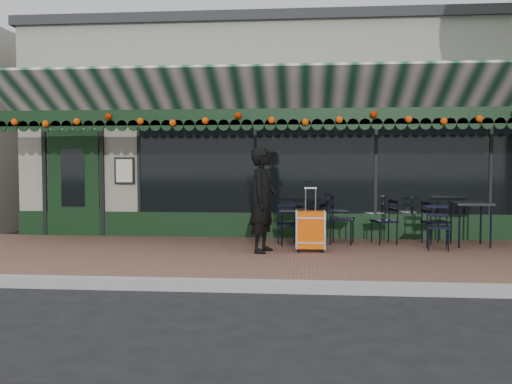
# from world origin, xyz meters

# --- Properties ---
(ground) EXTENTS (80.00, 80.00, 0.00)m
(ground) POSITION_xyz_m (0.00, 0.00, 0.00)
(ground) COLOR black
(ground) RESTS_ON ground
(sidewalk) EXTENTS (18.00, 4.00, 0.15)m
(sidewalk) POSITION_xyz_m (0.00, 2.00, 0.07)
(sidewalk) COLOR brown
(sidewalk) RESTS_ON ground
(curb) EXTENTS (18.00, 0.16, 0.15)m
(curb) POSITION_xyz_m (0.00, -0.08, 0.07)
(curb) COLOR #9E9E99
(curb) RESTS_ON ground
(restaurant_building) EXTENTS (12.00, 9.60, 4.50)m
(restaurant_building) POSITION_xyz_m (0.00, 7.84, 2.27)
(restaurant_building) COLOR gray
(restaurant_building) RESTS_ON ground
(woman) EXTENTS (0.57, 0.73, 1.76)m
(woman) POSITION_xyz_m (-0.70, 2.14, 1.03)
(woman) COLOR black
(woman) RESTS_ON sidewalk
(suitcase) EXTENTS (0.48, 0.27, 1.08)m
(suitcase) POSITION_xyz_m (0.09, 2.25, 0.51)
(suitcase) COLOR #E55307
(suitcase) RESTS_ON sidewalk
(cafe_table_a) EXTENTS (0.65, 0.65, 0.80)m
(cafe_table_a) POSITION_xyz_m (3.00, 3.16, 0.87)
(cafe_table_a) COLOR black
(cafe_table_a) RESTS_ON sidewalk
(cafe_table_b) EXTENTS (0.52, 0.52, 0.64)m
(cafe_table_b) POSITION_xyz_m (-0.21, 3.29, 0.72)
(cafe_table_b) COLOR black
(cafe_table_b) RESTS_ON sidewalk
(chair_a_left) EXTENTS (0.52, 0.52, 0.84)m
(chair_a_left) POSITION_xyz_m (1.48, 3.28, 0.57)
(chair_a_left) COLOR black
(chair_a_left) RESTS_ON sidewalk
(chair_a_right) EXTENTS (0.50, 0.50, 0.81)m
(chair_a_right) POSITION_xyz_m (2.41, 3.35, 0.55)
(chair_a_right) COLOR black
(chair_a_right) RESTS_ON sidewalk
(chair_a_front) EXTENTS (0.45, 0.45, 0.79)m
(chair_a_front) POSITION_xyz_m (2.29, 2.61, 0.54)
(chair_a_front) COLOR black
(chair_a_front) RESTS_ON sidewalk
(chair_b_left) EXTENTS (0.49, 0.49, 0.76)m
(chair_b_left) POSITION_xyz_m (0.16, 3.18, 0.53)
(chair_b_left) COLOR black
(chair_b_left) RESTS_ON sidewalk
(chair_b_right) EXTENTS (0.53, 0.53, 0.91)m
(chair_b_right) POSITION_xyz_m (0.69, 3.22, 0.61)
(chair_b_right) COLOR black
(chair_b_right) RESTS_ON sidewalk
(chair_b_front) EXTENTS (0.47, 0.47, 0.76)m
(chair_b_front) POSITION_xyz_m (-0.30, 2.95, 0.53)
(chair_b_front) COLOR black
(chair_b_front) RESTS_ON sidewalk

